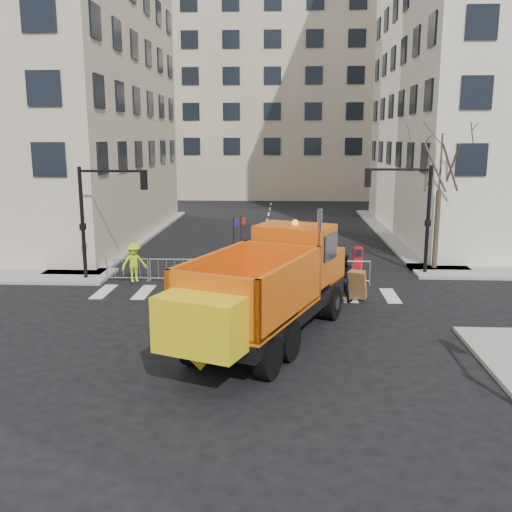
# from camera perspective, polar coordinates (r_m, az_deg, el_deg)

# --- Properties ---
(ground) EXTENTS (120.00, 120.00, 0.00)m
(ground) POSITION_cam_1_polar(r_m,az_deg,el_deg) (19.78, -1.66, -8.06)
(ground) COLOR black
(ground) RESTS_ON ground
(sidewalk_back) EXTENTS (64.00, 5.00, 0.15)m
(sidewalk_back) POSITION_cam_1_polar(r_m,az_deg,el_deg) (27.89, -0.24, -2.00)
(sidewalk_back) COLOR gray
(sidewalk_back) RESTS_ON ground
(building_far) EXTENTS (30.00, 18.00, 24.00)m
(building_far) POSITION_cam_1_polar(r_m,az_deg,el_deg) (70.76, 1.84, 16.04)
(building_far) COLOR tan
(building_far) RESTS_ON ground
(traffic_light_left) EXTENTS (0.18, 0.18, 5.40)m
(traffic_light_left) POSITION_cam_1_polar(r_m,az_deg,el_deg) (28.03, -16.95, 3.03)
(traffic_light_left) COLOR black
(traffic_light_left) RESTS_ON ground
(traffic_light_right) EXTENTS (0.18, 0.18, 5.40)m
(traffic_light_right) POSITION_cam_1_polar(r_m,az_deg,el_deg) (29.17, 16.82, 3.36)
(traffic_light_right) COLOR black
(traffic_light_right) RESTS_ON ground
(crowd_barriers) EXTENTS (12.60, 0.60, 1.10)m
(crowd_barriers) POSITION_cam_1_polar(r_m,az_deg,el_deg) (26.96, -1.94, -1.45)
(crowd_barriers) COLOR #9EA0A5
(crowd_barriers) RESTS_ON ground
(street_tree) EXTENTS (3.00, 3.00, 7.50)m
(street_tree) POSITION_cam_1_polar(r_m,az_deg,el_deg) (30.18, 17.79, 5.58)
(street_tree) COLOR #382B21
(street_tree) RESTS_ON ground
(plow_truck) EXTENTS (6.92, 11.55, 4.37)m
(plow_truck) POSITION_cam_1_polar(r_m,az_deg,el_deg) (18.73, 1.21, -2.99)
(plow_truck) COLOR black
(plow_truck) RESTS_ON ground
(cop_a) EXTENTS (0.68, 0.55, 1.61)m
(cop_a) POSITION_cam_1_polar(r_m,az_deg,el_deg) (24.55, 5.63, -2.20)
(cop_a) COLOR black
(cop_a) RESTS_ON ground
(cop_b) EXTENTS (1.14, 0.97, 2.03)m
(cop_b) POSITION_cam_1_polar(r_m,az_deg,el_deg) (23.92, 8.57, -2.14)
(cop_b) COLOR black
(cop_b) RESTS_ON ground
(cop_c) EXTENTS (0.91, 1.00, 1.64)m
(cop_c) POSITION_cam_1_polar(r_m,az_deg,el_deg) (25.10, 4.88, -1.85)
(cop_c) COLOR black
(cop_c) RESTS_ON ground
(worker) EXTENTS (1.35, 1.18, 1.81)m
(worker) POSITION_cam_1_polar(r_m,az_deg,el_deg) (26.89, -12.11, -0.64)
(worker) COLOR #C3D919
(worker) RESTS_ON sidewalk_back
(newspaper_box) EXTENTS (0.48, 0.44, 1.10)m
(newspaper_box) POSITION_cam_1_polar(r_m,az_deg,el_deg) (29.53, 10.12, -0.16)
(newspaper_box) COLOR red
(newspaper_box) RESTS_ON sidewalk_back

